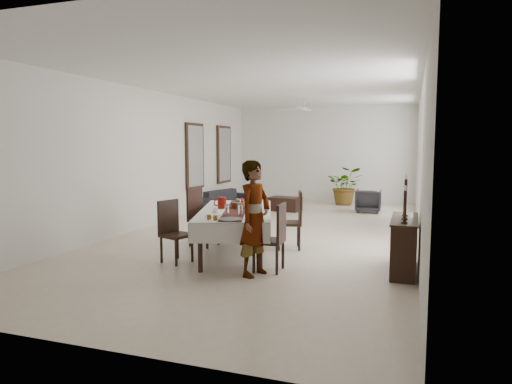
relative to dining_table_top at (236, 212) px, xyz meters
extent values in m
cube|color=beige|center=(0.05, 2.05, -0.75)|extent=(6.00, 12.00, 0.00)
cube|color=white|center=(0.05, 2.05, 2.45)|extent=(6.00, 12.00, 0.02)
cube|color=silver|center=(0.05, 8.05, 0.85)|extent=(6.00, 0.02, 3.20)
cube|color=silver|center=(0.05, -3.95, 0.85)|extent=(6.00, 0.02, 3.20)
cube|color=silver|center=(-2.95, 2.05, 0.85)|extent=(0.02, 12.00, 3.20)
cube|color=silver|center=(3.05, 2.05, 0.85)|extent=(0.02, 12.00, 3.20)
cube|color=black|center=(0.00, 0.00, 0.00)|extent=(1.73, 2.68, 0.05)
cylinder|color=black|center=(-0.08, -1.26, -0.39)|extent=(0.09, 0.09, 0.72)
cylinder|color=black|center=(0.78, -0.99, -0.39)|extent=(0.09, 0.09, 0.72)
cylinder|color=black|center=(-0.78, 0.99, -0.39)|extent=(0.09, 0.09, 0.72)
cylinder|color=black|center=(0.08, 1.26, -0.39)|extent=(0.09, 0.09, 0.72)
cube|color=silver|center=(0.00, 0.00, 0.03)|extent=(1.96, 2.91, 0.01)
cube|color=white|center=(-0.58, -0.18, -0.12)|extent=(0.80, 2.55, 0.31)
cube|color=silver|center=(0.58, 0.18, -0.12)|extent=(0.80, 2.55, 0.31)
cube|color=silver|center=(0.39, -1.27, -0.12)|extent=(1.17, 0.37, 0.31)
cube|color=white|center=(-0.39, 1.27, -0.12)|extent=(1.17, 0.37, 0.31)
cube|color=#571E18|center=(0.00, 0.00, 0.04)|extent=(1.11, 2.58, 0.00)
cylinder|color=maroon|center=(-0.29, 0.07, 0.14)|extent=(0.19, 0.19, 0.21)
torus|color=maroon|center=(-0.38, 0.05, 0.14)|extent=(0.12, 0.06, 0.12)
cylinder|color=silver|center=(0.32, -0.61, 0.13)|extent=(0.07, 0.07, 0.18)
cylinder|color=white|center=(0.07, -0.57, 0.13)|extent=(0.07, 0.07, 0.18)
cylinder|color=white|center=(0.03, 0.06, 0.13)|extent=(0.07, 0.07, 0.18)
cylinder|color=silver|center=(0.48, -0.50, 0.07)|extent=(0.09, 0.09, 0.06)
cylinder|color=silver|center=(0.48, -0.50, 0.04)|extent=(0.16, 0.16, 0.01)
cylinder|color=white|center=(-0.19, -0.44, 0.07)|extent=(0.09, 0.09, 0.06)
cylinder|color=white|center=(-0.19, -0.44, 0.04)|extent=(0.16, 0.16, 0.01)
cylinder|color=silver|center=(0.60, -0.79, 0.05)|extent=(0.25, 0.25, 0.02)
sphere|color=tan|center=(0.60, -0.79, 0.07)|extent=(0.09, 0.09, 0.09)
cylinder|color=silver|center=(-0.07, -0.83, 0.05)|extent=(0.25, 0.25, 0.02)
cylinder|color=white|center=(-0.49, 0.45, 0.05)|extent=(0.25, 0.25, 0.02)
cylinder|color=#46464C|center=(0.32, -1.04, 0.05)|extent=(0.37, 0.37, 0.02)
cylinder|color=brown|center=(0.11, -1.13, 0.08)|extent=(0.07, 0.07, 0.08)
cylinder|color=brown|center=(0.00, -1.11, 0.08)|extent=(0.07, 0.07, 0.08)
cylinder|color=brown|center=(-0.03, 0.26, 0.09)|extent=(0.31, 0.31, 0.10)
sphere|color=maroon|center=(0.00, 0.29, 0.17)|extent=(0.09, 0.09, 0.09)
sphere|color=#5A7423|center=(-0.08, 0.28, 0.17)|extent=(0.08, 0.08, 0.08)
cube|color=black|center=(0.87, -0.84, -0.29)|extent=(0.45, 0.45, 0.05)
cylinder|color=black|center=(1.05, -1.02, -0.53)|extent=(0.05, 0.05, 0.44)
cylinder|color=black|center=(1.05, -0.66, -0.53)|extent=(0.05, 0.05, 0.44)
cylinder|color=black|center=(0.69, -1.03, -0.53)|extent=(0.05, 0.05, 0.44)
cylinder|color=black|center=(0.68, -0.66, -0.53)|extent=(0.05, 0.05, 0.44)
cube|color=black|center=(1.07, -0.84, 0.01)|extent=(0.05, 0.44, 0.56)
cube|color=black|center=(0.78, 0.71, -0.27)|extent=(0.57, 0.57, 0.05)
cylinder|color=black|center=(1.01, 0.59, -0.53)|extent=(0.06, 0.06, 0.45)
cylinder|color=black|center=(0.90, 0.95, -0.53)|extent=(0.06, 0.06, 0.45)
cylinder|color=black|center=(0.65, 0.48, -0.53)|extent=(0.06, 0.06, 0.45)
cylinder|color=black|center=(0.54, 0.84, -0.53)|extent=(0.06, 0.06, 0.45)
cube|color=black|center=(0.97, 0.77, 0.04)|extent=(0.17, 0.45, 0.58)
cube|color=black|center=(-0.70, -0.86, -0.30)|extent=(0.55, 0.55, 0.05)
cylinder|color=black|center=(-0.81, -0.64, -0.54)|extent=(0.05, 0.05, 0.43)
cylinder|color=black|center=(-0.93, -0.97, -0.54)|extent=(0.05, 0.05, 0.43)
cylinder|color=black|center=(-0.48, -0.75, -0.54)|extent=(0.05, 0.05, 0.43)
cylinder|color=black|center=(-0.60, -1.09, -0.54)|extent=(0.05, 0.05, 0.43)
cube|color=black|center=(-0.89, -0.80, 0.00)|extent=(0.18, 0.42, 0.55)
cube|color=black|center=(-0.81, 0.42, -0.25)|extent=(0.55, 0.55, 0.05)
cylinder|color=black|center=(-0.98, 0.64, -0.51)|extent=(0.05, 0.05, 0.47)
cylinder|color=black|center=(-1.04, 0.26, -0.51)|extent=(0.05, 0.05, 0.47)
cylinder|color=black|center=(-0.59, 0.58, -0.51)|extent=(0.05, 0.05, 0.47)
cylinder|color=black|center=(-0.65, 0.20, -0.51)|extent=(0.05, 0.05, 0.47)
cube|color=black|center=(-1.03, 0.45, 0.07)|extent=(0.12, 0.48, 0.61)
imported|color=gray|center=(0.75, -1.14, 0.10)|extent=(0.57, 0.71, 1.70)
cube|color=black|center=(2.83, -0.22, -0.35)|extent=(0.35, 1.33, 0.80)
cube|color=black|center=(2.83, -0.22, 0.06)|extent=(0.39, 1.38, 0.03)
cylinder|color=black|center=(2.83, -0.71, 0.09)|extent=(0.09, 0.09, 0.03)
cylinder|color=black|center=(2.83, -0.71, 0.32)|extent=(0.04, 0.04, 0.44)
cylinder|color=silver|center=(2.83, -0.71, 0.58)|extent=(0.03, 0.03, 0.07)
cylinder|color=black|center=(2.83, -0.35, 0.09)|extent=(0.09, 0.09, 0.03)
cylinder|color=black|center=(2.83, -0.35, 0.39)|extent=(0.04, 0.04, 0.57)
cylinder|color=silver|center=(2.83, -0.35, 0.71)|extent=(0.03, 0.03, 0.07)
cylinder|color=black|center=(2.83, 0.00, 0.09)|extent=(0.09, 0.09, 0.03)
cylinder|color=black|center=(2.83, 0.00, 0.34)|extent=(0.04, 0.04, 0.49)
cylinder|color=white|center=(2.83, 0.00, 0.62)|extent=(0.03, 0.03, 0.07)
imported|color=#2B292E|center=(-2.45, 5.44, -0.48)|extent=(1.16, 1.95, 0.54)
imported|color=#2C292F|center=(1.76, 5.87, -0.43)|extent=(0.71, 0.73, 0.65)
cube|color=black|center=(-0.58, 5.39, -0.55)|extent=(0.95, 0.69, 0.40)
imported|color=#2F5A24|center=(0.91, 7.28, -0.14)|extent=(1.18, 1.05, 1.22)
cube|color=black|center=(-2.91, 4.25, 0.85)|extent=(0.06, 1.05, 1.85)
cube|color=white|center=(-2.87, 4.25, 0.85)|extent=(0.01, 0.90, 1.70)
cube|color=black|center=(-2.91, 6.35, 0.85)|extent=(0.06, 1.05, 1.85)
cube|color=silver|center=(-2.87, 6.35, 0.85)|extent=(0.01, 0.90, 1.70)
cylinder|color=silver|center=(0.05, 5.05, 2.35)|extent=(0.04, 0.04, 0.20)
cylinder|color=white|center=(0.05, 5.05, 2.15)|extent=(0.16, 0.16, 0.08)
cube|color=white|center=(0.05, 5.40, 2.15)|extent=(0.10, 0.55, 0.01)
cube|color=white|center=(0.05, 4.70, 2.15)|extent=(0.10, 0.55, 0.01)
cube|color=silver|center=(0.40, 5.05, 2.15)|extent=(0.55, 0.10, 0.01)
cube|color=silver|center=(-0.30, 5.05, 2.15)|extent=(0.55, 0.10, 0.01)
camera|label=1|loc=(2.91, -7.39, 1.19)|focal=32.00mm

